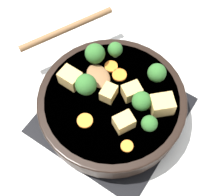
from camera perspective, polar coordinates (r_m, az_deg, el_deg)
name	(u,v)px	position (r m, az deg, el deg)	size (l,w,h in m)	color
ground_plane	(112,115)	(0.76, 0.00, -3.15)	(2.40, 2.40, 0.00)	silver
front_burner_grate	(112,113)	(0.75, 0.00, -2.76)	(0.31, 0.31, 0.03)	black
skillet_pan	(112,104)	(0.71, 0.01, -1.20)	(0.42, 0.39, 0.06)	black
wooden_spoon	(79,47)	(0.75, -5.99, 9.17)	(0.23, 0.25, 0.02)	brown
tofu_cube_center_large	(109,93)	(0.67, -0.57, 0.98)	(0.04, 0.03, 0.03)	tan
tofu_cube_near_handle	(132,91)	(0.67, 3.62, 1.21)	(0.04, 0.03, 0.03)	tan
tofu_cube_east_chunk	(124,122)	(0.64, 2.18, -4.42)	(0.04, 0.03, 0.03)	tan
tofu_cube_west_chunk	(70,78)	(0.69, -7.61, 3.66)	(0.05, 0.04, 0.04)	tan
tofu_cube_back_piece	(162,105)	(0.66, 9.12, -1.21)	(0.05, 0.04, 0.04)	tan
broccoli_floret_near_spoon	(115,50)	(0.72, 0.59, 8.86)	(0.03, 0.03, 0.04)	#709956
broccoli_floret_center_top	(86,85)	(0.67, -4.80, 2.44)	(0.05, 0.05, 0.05)	#709956
broccoli_floret_east_rim	(157,73)	(0.69, 8.21, 4.56)	(0.04, 0.04, 0.05)	#709956
broccoli_floret_west_rim	(95,54)	(0.71, -3.12, 8.11)	(0.05, 0.05, 0.05)	#709956
broccoli_floret_north_edge	(142,101)	(0.65, 5.44, -0.58)	(0.04, 0.04, 0.05)	#709956
broccoli_floret_south_cluster	(149,124)	(0.63, 6.84, -4.67)	(0.03, 0.03, 0.04)	#709956
carrot_slice_orange_thin	(127,146)	(0.64, 2.75, -8.78)	(0.03, 0.03, 0.01)	orange
carrot_slice_near_center	(111,67)	(0.72, -0.17, 5.78)	(0.03, 0.03, 0.01)	orange
carrot_slice_edge_slice	(85,121)	(0.66, -4.97, -4.15)	(0.03, 0.03, 0.01)	orange
carrot_slice_under_broccoli	(119,75)	(0.71, 1.37, 4.22)	(0.03, 0.03, 0.01)	orange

